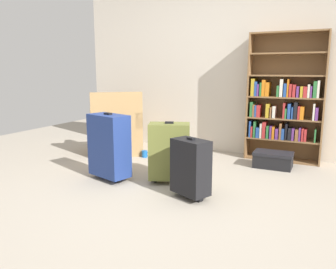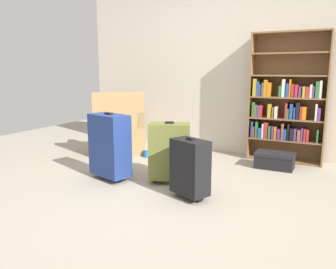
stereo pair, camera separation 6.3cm
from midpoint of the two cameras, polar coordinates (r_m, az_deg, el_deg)
The scene contains 9 objects.
ground_plane at distance 3.18m, azimuth -0.46°, elevation -11.17°, with size 8.26×8.26×0.00m, color #9E9384.
back_wall at distance 5.00m, azimuth 11.37°, elevation 11.85°, with size 4.72×0.10×2.60m, color beige.
bookshelf at distance 4.68m, azimuth 19.76°, elevation 5.08°, with size 0.96×0.27×1.67m.
armchair at distance 4.95m, azimuth -8.14°, elevation 0.53°, with size 0.99×0.99×0.90m.
mug at distance 4.70m, azimuth -3.29°, elevation -3.28°, with size 0.12×0.08×0.10m.
storage_box at distance 4.38m, azimuth 18.01°, elevation -4.11°, with size 0.46×0.30×0.20m.
suitcase_olive at distance 3.58m, azimuth 0.75°, elevation -2.84°, with size 0.49×0.39×0.66m.
suitcase_navy_blue at distance 3.73m, azimuth -9.37°, elevation -1.80°, with size 0.51×0.36×0.75m.
suitcase_black at distance 3.15m, azimuth 4.32°, elevation -5.52°, with size 0.41×0.33×0.59m.
Camera 2 is at (1.38, -2.61, 1.19)m, focal length 35.99 mm.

